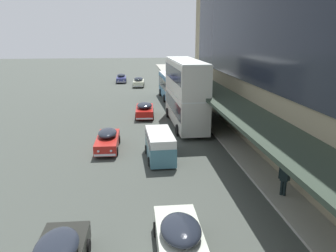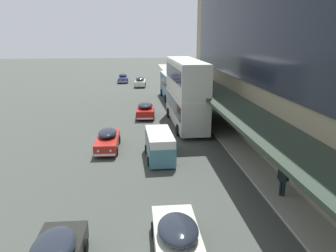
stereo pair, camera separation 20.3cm
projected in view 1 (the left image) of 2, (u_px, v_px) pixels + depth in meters
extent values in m
cube|color=#32688F|center=(173.00, 87.00, 43.55)|extent=(2.81, 11.19, 2.94)
cube|color=black|center=(173.00, 85.00, 43.46)|extent=(2.82, 10.30, 1.29)
cube|color=silver|center=(173.00, 76.00, 43.14)|extent=(2.71, 11.19, 0.12)
cube|color=black|center=(167.00, 73.00, 48.56)|extent=(1.23, 0.10, 0.36)
cylinder|color=black|center=(160.00, 92.00, 47.35)|extent=(0.28, 1.01, 1.00)
cylinder|color=black|center=(177.00, 92.00, 47.68)|extent=(0.28, 1.01, 1.00)
cylinder|color=black|center=(167.00, 102.00, 40.46)|extent=(0.28, 1.01, 1.00)
cylinder|color=black|center=(187.00, 102.00, 40.79)|extent=(0.28, 1.01, 1.00)
cylinder|color=black|center=(164.00, 98.00, 42.95)|extent=(0.28, 1.01, 1.00)
cylinder|color=black|center=(183.00, 98.00, 43.28)|extent=(0.28, 1.01, 1.00)
cube|color=beige|center=(185.00, 108.00, 31.58)|extent=(2.71, 10.32, 2.88)
cube|color=black|center=(185.00, 104.00, 31.49)|extent=(2.73, 9.50, 1.27)
cube|color=silver|center=(185.00, 92.00, 31.18)|extent=(2.61, 10.32, 0.12)
cube|color=beige|center=(185.00, 77.00, 30.77)|extent=(2.71, 10.32, 2.88)
cube|color=black|center=(186.00, 73.00, 30.68)|extent=(2.73, 9.50, 1.27)
cube|color=silver|center=(186.00, 61.00, 30.37)|extent=(2.61, 10.32, 0.12)
cube|color=black|center=(177.00, 60.00, 35.39)|extent=(1.24, 0.09, 0.36)
cylinder|color=black|center=(168.00, 113.00, 35.10)|extent=(0.27, 1.01, 1.00)
cylinder|color=black|center=(190.00, 112.00, 35.42)|extent=(0.27, 1.01, 1.00)
cylinder|color=black|center=(178.00, 130.00, 28.73)|extent=(0.27, 1.01, 1.00)
cylinder|color=black|center=(205.00, 129.00, 29.05)|extent=(0.27, 1.01, 1.00)
cube|color=navy|center=(121.00, 79.00, 60.83)|extent=(1.79, 4.61, 0.77)
ellipsoid|color=#1E232D|center=(121.00, 75.00, 60.87)|extent=(1.55, 2.54, 0.60)
cube|color=silver|center=(121.00, 82.00, 58.65)|extent=(1.64, 0.14, 0.14)
cube|color=silver|center=(122.00, 79.00, 63.13)|extent=(1.64, 0.14, 0.14)
sphere|color=silver|center=(124.00, 80.00, 58.66)|extent=(0.18, 0.18, 0.18)
sphere|color=silver|center=(118.00, 80.00, 58.55)|extent=(0.18, 0.18, 0.18)
cylinder|color=black|center=(126.00, 81.00, 59.65)|extent=(0.15, 0.64, 0.64)
cylinder|color=black|center=(117.00, 82.00, 59.44)|extent=(0.15, 0.64, 0.64)
cylinder|color=black|center=(126.00, 79.00, 62.36)|extent=(0.15, 0.64, 0.64)
cylinder|color=black|center=(117.00, 80.00, 62.16)|extent=(0.15, 0.64, 0.64)
ellipsoid|color=#1E232D|center=(56.00, 247.00, 11.75)|extent=(1.63, 2.54, 0.53)
cube|color=silver|center=(70.00, 234.00, 13.99)|extent=(1.70, 0.16, 0.14)
cylinder|color=black|center=(88.00, 247.00, 13.20)|extent=(0.16, 0.64, 0.64)
cylinder|color=black|center=(43.00, 250.00, 13.05)|extent=(0.16, 0.64, 0.64)
cube|color=beige|center=(139.00, 83.00, 55.86)|extent=(1.97, 4.50, 0.80)
ellipsoid|color=#1E232D|center=(138.00, 79.00, 55.46)|extent=(1.65, 2.51, 0.63)
cube|color=silver|center=(139.00, 82.00, 58.09)|extent=(1.64, 0.21, 0.14)
cube|color=silver|center=(138.00, 86.00, 53.76)|extent=(1.64, 0.21, 0.14)
sphere|color=silver|center=(136.00, 81.00, 57.96)|extent=(0.18, 0.18, 0.18)
sphere|color=silver|center=(142.00, 81.00, 58.01)|extent=(0.18, 0.18, 0.18)
cylinder|color=black|center=(134.00, 83.00, 57.21)|extent=(0.18, 0.65, 0.64)
cylinder|color=black|center=(144.00, 83.00, 57.30)|extent=(0.18, 0.65, 0.64)
cylinder|color=black|center=(133.00, 86.00, 54.58)|extent=(0.18, 0.65, 0.64)
cylinder|color=black|center=(144.00, 86.00, 54.67)|extent=(0.18, 0.65, 0.64)
cube|color=#AD211A|center=(108.00, 142.00, 25.28)|extent=(1.71, 4.54, 0.77)
ellipsoid|color=#1E232D|center=(107.00, 133.00, 25.32)|extent=(1.47, 2.51, 0.56)
cube|color=silver|center=(105.00, 155.00, 23.13)|extent=(1.53, 0.15, 0.14)
cube|color=silver|center=(110.00, 136.00, 27.55)|extent=(1.53, 0.15, 0.14)
sphere|color=silver|center=(111.00, 151.00, 23.12)|extent=(0.18, 0.18, 0.18)
sphere|color=silver|center=(98.00, 151.00, 23.05)|extent=(0.18, 0.18, 0.18)
cylinder|color=black|center=(117.00, 151.00, 24.08)|extent=(0.15, 0.64, 0.64)
cylinder|color=black|center=(95.00, 152.00, 23.95)|extent=(0.15, 0.64, 0.64)
cylinder|color=black|center=(119.00, 139.00, 26.76)|extent=(0.15, 0.64, 0.64)
cylinder|color=black|center=(99.00, 140.00, 26.63)|extent=(0.15, 0.64, 0.64)
cube|color=#AB1712|center=(145.00, 111.00, 35.23)|extent=(2.03, 4.47, 0.82)
ellipsoid|color=#1E232D|center=(145.00, 105.00, 34.83)|extent=(1.71, 2.49, 0.59)
cube|color=silver|center=(145.00, 109.00, 37.45)|extent=(1.71, 0.21, 0.14)
cube|color=silver|center=(144.00, 119.00, 33.14)|extent=(1.71, 0.21, 0.14)
sphere|color=silver|center=(141.00, 106.00, 37.31)|extent=(0.18, 0.18, 0.18)
sphere|color=silver|center=(149.00, 106.00, 37.36)|extent=(0.18, 0.18, 0.18)
cylinder|color=black|center=(137.00, 111.00, 36.57)|extent=(0.17, 0.65, 0.64)
cylinder|color=black|center=(153.00, 111.00, 36.66)|extent=(0.17, 0.65, 0.64)
cylinder|color=black|center=(136.00, 117.00, 33.96)|extent=(0.17, 0.65, 0.64)
cylinder|color=black|center=(153.00, 117.00, 34.05)|extent=(0.17, 0.65, 0.64)
cube|color=beige|center=(180.00, 241.00, 13.15)|extent=(1.85, 4.31, 0.78)
ellipsoid|color=#1E232D|center=(181.00, 229.00, 12.76)|extent=(1.62, 2.38, 0.61)
cube|color=silver|center=(173.00, 217.00, 15.32)|extent=(1.73, 0.13, 0.14)
sphere|color=silver|center=(163.00, 212.00, 15.17)|extent=(0.18, 0.18, 0.18)
sphere|color=silver|center=(184.00, 211.00, 15.27)|extent=(0.18, 0.18, 0.18)
cylinder|color=black|center=(155.00, 229.00, 14.42)|extent=(0.14, 0.64, 0.64)
cylinder|color=black|center=(196.00, 227.00, 14.60)|extent=(0.14, 0.64, 0.64)
cube|color=teal|center=(160.00, 149.00, 23.26)|extent=(1.90, 4.36, 1.29)
cube|color=silver|center=(160.00, 138.00, 23.05)|extent=(1.86, 4.27, 0.83)
cube|color=black|center=(160.00, 139.00, 23.07)|extent=(1.93, 3.93, 0.41)
ellipsoid|color=teal|center=(157.00, 138.00, 25.23)|extent=(1.63, 0.66, 1.11)
cylinder|color=black|center=(146.00, 149.00, 24.45)|extent=(0.18, 0.65, 0.64)
cylinder|color=black|center=(169.00, 148.00, 24.69)|extent=(0.18, 0.65, 0.64)
cylinder|color=black|center=(149.00, 162.00, 22.07)|extent=(0.18, 0.65, 0.64)
cylinder|color=black|center=(175.00, 160.00, 22.31)|extent=(0.18, 0.65, 0.64)
cylinder|color=black|center=(282.00, 188.00, 17.77)|extent=(0.16, 0.16, 0.85)
cylinder|color=black|center=(285.00, 188.00, 17.69)|extent=(0.16, 0.16, 0.85)
cube|color=black|center=(285.00, 175.00, 17.52)|extent=(0.46, 0.44, 0.70)
cylinder|color=black|center=(280.00, 173.00, 17.65)|extent=(0.10, 0.10, 0.63)
cylinder|color=black|center=(290.00, 175.00, 17.38)|extent=(0.10, 0.10, 0.63)
sphere|color=tan|center=(285.00, 167.00, 17.40)|extent=(0.22, 0.22, 0.22)
cylinder|color=black|center=(285.00, 165.00, 17.38)|extent=(0.33, 0.33, 0.02)
cylinder|color=black|center=(286.00, 164.00, 17.36)|extent=(0.21, 0.21, 0.12)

